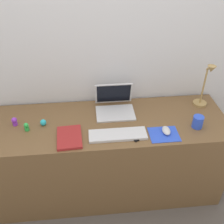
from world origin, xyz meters
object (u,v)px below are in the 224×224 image
at_px(cell_phone, 133,135).
at_px(toy_figurine_cyan, 43,122).
at_px(toy_figurine_purple, 14,121).
at_px(notebook_pad, 69,137).
at_px(laptop, 115,104).
at_px(desk_lamp, 205,87).
at_px(coffee_mug, 198,122).
at_px(keyboard, 118,135).
at_px(mouse, 166,131).
at_px(toy_figurine_green, 26,127).

bearing_deg(cell_phone, toy_figurine_cyan, 136.10).
bearing_deg(toy_figurine_purple, notebook_pad, -25.35).
relative_size(laptop, desk_lamp, 0.80).
distance_m(notebook_pad, coffee_mug, 0.94).
bearing_deg(keyboard, toy_figurine_purple, 165.05).
xyz_separation_m(keyboard, mouse, (0.35, -0.00, 0.01)).
relative_size(laptop, toy_figurine_purple, 4.54).
bearing_deg(cell_phone, mouse, -26.04).
bearing_deg(toy_figurine_green, coffee_mug, -3.97).
bearing_deg(keyboard, mouse, -0.32).
height_order(toy_figurine_purple, toy_figurine_cyan, toy_figurine_purple).
xyz_separation_m(mouse, toy_figurine_cyan, (-0.89, 0.18, 0.00)).
bearing_deg(desk_lamp, toy_figurine_green, -172.67).
relative_size(notebook_pad, toy_figurine_cyan, 4.83).
distance_m(toy_figurine_green, toy_figurine_purple, 0.12).
distance_m(coffee_mug, toy_figurine_cyan, 1.14).
distance_m(cell_phone, toy_figurine_purple, 0.88).
bearing_deg(coffee_mug, toy_figurine_green, 176.03).
xyz_separation_m(cell_phone, desk_lamp, (0.61, 0.31, 0.18)).
relative_size(cell_phone, desk_lamp, 0.34).
height_order(keyboard, notebook_pad, same).
relative_size(laptop, toy_figurine_cyan, 6.03).
distance_m(cell_phone, coffee_mug, 0.49).
relative_size(desk_lamp, toy_figurine_purple, 5.69).
bearing_deg(toy_figurine_green, keyboard, -11.18).
bearing_deg(keyboard, notebook_pad, 178.89).
relative_size(toy_figurine_purple, toy_figurine_cyan, 1.33).
bearing_deg(cell_phone, toy_figurine_purple, 138.42).
height_order(keyboard, cell_phone, keyboard).
bearing_deg(toy_figurine_cyan, laptop, 14.55).
relative_size(laptop, cell_phone, 2.34).
bearing_deg(cell_phone, desk_lamp, -0.69).
height_order(coffee_mug, toy_figurine_green, coffee_mug).
relative_size(mouse, coffee_mug, 1.02).
bearing_deg(desk_lamp, laptop, 178.92).
height_order(desk_lamp, toy_figurine_purple, desk_lamp).
bearing_deg(laptop, desk_lamp, -1.08).
relative_size(cell_phone, toy_figurine_purple, 1.94).
height_order(desk_lamp, toy_figurine_green, desk_lamp).
xyz_separation_m(keyboard, cell_phone, (0.11, -0.01, -0.01)).
distance_m(toy_figurine_purple, toy_figurine_cyan, 0.21).
relative_size(cell_phone, notebook_pad, 0.53).
bearing_deg(keyboard, toy_figurine_cyan, 161.81).
distance_m(desk_lamp, notebook_pad, 1.12).
distance_m(keyboard, toy_figurine_cyan, 0.56).
bearing_deg(mouse, cell_phone, -178.14).
distance_m(desk_lamp, toy_figurine_cyan, 1.28).
bearing_deg(notebook_pad, cell_phone, -5.27).
distance_m(mouse, toy_figurine_green, 1.01).
xyz_separation_m(keyboard, toy_figurine_green, (-0.65, 0.13, 0.02)).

